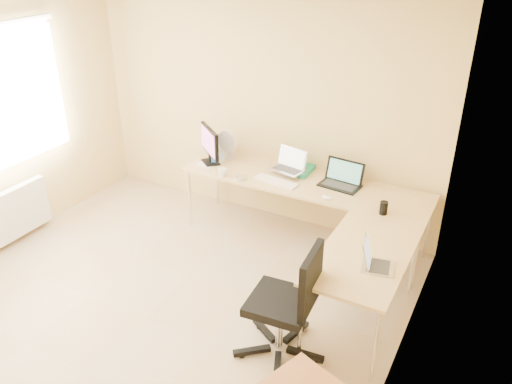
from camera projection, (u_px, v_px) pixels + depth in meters
The scene contains 22 objects.
floor at pixel (144, 318), 4.62m from camera, with size 4.50×4.50×0.00m, color tan.
ceiling at pixel (105, 13), 3.44m from camera, with size 4.50×4.50×0.00m, color white.
wall_back at pixel (261, 108), 5.80m from camera, with size 4.50×4.50×0.00m, color #D7B97C.
wall_right at pixel (396, 261), 3.15m from camera, with size 4.50×4.50×0.00m, color #D7B97C.
desk_main at pixel (303, 212), 5.61m from camera, with size 2.65×0.70×0.73m, color tan.
desk_return at pixel (361, 288), 4.41m from camera, with size 0.70×1.30×0.73m, color tan.
monitor at pixel (210, 145), 5.77m from camera, with size 0.49×0.16×0.42m, color black.
book_stack at pixel (301, 170), 5.64m from camera, with size 0.23×0.31×0.05m, color #188767.
laptop_center at pixel (288, 161), 5.51m from camera, with size 0.35×0.27×0.23m, color #B1B1BB.
laptop_black at pixel (341, 175), 5.28m from camera, with size 0.41×0.30×0.26m, color black.
keyboard at pixel (276, 181), 5.41m from camera, with size 0.48×0.13×0.02m, color white.
mouse at pixel (327, 197), 5.08m from camera, with size 0.10×0.06×0.04m, color white.
mug at pixel (222, 172), 5.53m from camera, with size 0.09×0.09×0.09m, color white.
cd_stack at pixel (241, 178), 5.47m from camera, with size 0.13×0.13×0.03m, color #B8B9BA.
water_bottle at pixel (213, 150), 5.81m from camera, with size 0.09×0.09×0.31m, color blue.
papers at pixel (211, 162), 5.87m from camera, with size 0.20×0.28×0.01m, color silver.
white_box at pixel (222, 151), 6.05m from camera, with size 0.25×0.18×0.09m, color silver.
desk_fan at pixel (230, 145), 5.91m from camera, with size 0.25×0.25×0.32m, color beige.
black_cup at pixel (384, 208), 4.79m from camera, with size 0.07×0.07×0.13m, color black.
laptop_return at pixel (379, 257), 4.02m from camera, with size 0.23×0.30×0.20m, color silver.
office_chair at pixel (280, 302), 4.04m from camera, with size 0.62×0.62×1.03m, color black.
radiator at pixel (16, 212), 5.63m from camera, with size 0.09×0.80×0.55m, color white.
Camera 1 is at (2.58, -2.71, 3.11)m, focal length 36.38 mm.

